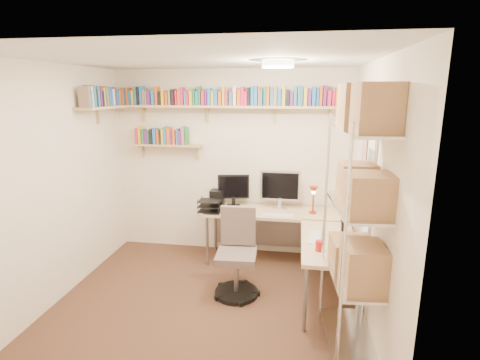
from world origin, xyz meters
name	(u,v)px	position (x,y,z in m)	size (l,w,h in m)	color
ground	(205,306)	(0.00, 0.00, 0.00)	(3.20, 3.20, 0.00)	#43291C
room_shell	(202,162)	(0.00, 0.00, 1.55)	(3.24, 3.04, 2.52)	beige
wall_shelves	(195,106)	(-0.42, 1.29, 2.02)	(3.12, 1.09, 0.80)	#DBB87B
corner_desk	(278,218)	(0.69, 0.95, 0.69)	(1.87, 1.78, 1.21)	beige
office_chair	(237,259)	(0.29, 0.33, 0.41)	(0.51, 0.52, 0.97)	black
wire_rack	(362,193)	(1.42, -0.54, 1.45)	(0.51, 0.91, 2.28)	silver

